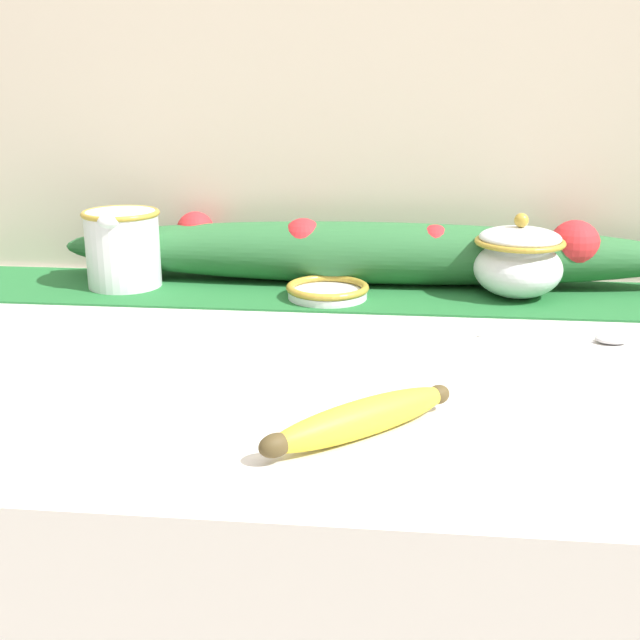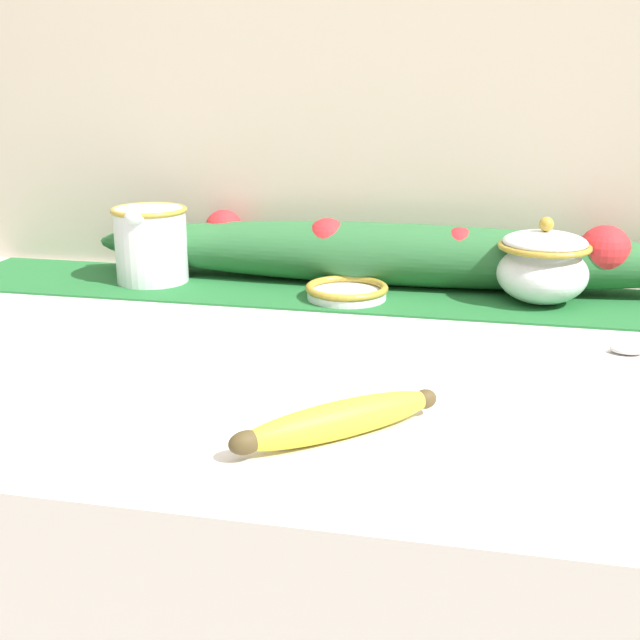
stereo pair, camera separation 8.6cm
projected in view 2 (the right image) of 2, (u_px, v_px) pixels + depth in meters
back_wall at (405, 68)px, 1.17m from camera, size 2.24×0.04×2.40m
table_runner at (388, 295)px, 1.14m from camera, size 1.32×0.20×0.00m
cream_pitcher at (151, 242)px, 1.20m from camera, size 0.11×0.13×0.12m
sugar_bowl at (543, 265)px, 1.09m from camera, size 0.12×0.12×0.12m
small_dish at (347, 291)px, 1.12m from camera, size 0.12×0.12×0.02m
banana at (339, 420)px, 0.70m from camera, size 0.17×0.16×0.03m
spoon at (615, 349)px, 0.91m from camera, size 0.17×0.03×0.01m
poinsettia_garland at (397, 253)px, 1.18m from camera, size 0.94×0.10×0.10m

